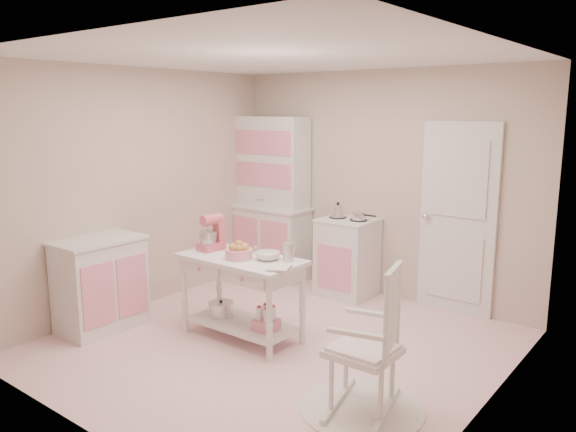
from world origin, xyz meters
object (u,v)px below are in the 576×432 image
object	(u,v)px
hutch	(270,198)
stove	(347,257)
bread_basket	(239,254)
base_cabinet	(100,284)
stand_mixer	(210,233)
rocking_chair	(364,338)
work_table	(242,298)

from	to	relation	value
hutch	stove	world-z (taller)	hutch
stove	bread_basket	bearing A→B (deg)	-93.44
stove	base_cabinet	world-z (taller)	same
hutch	bread_basket	bearing A→B (deg)	-58.40
base_cabinet	stand_mixer	bearing A→B (deg)	39.88
stand_mixer	bread_basket	xyz separation A→B (m)	(0.44, -0.07, -0.12)
hutch	stand_mixer	size ratio (longest dim) A/B	6.12
rocking_chair	hutch	bearing A→B (deg)	126.69
bread_basket	work_table	bearing A→B (deg)	111.80
work_table	stand_mixer	distance (m)	0.71
stand_mixer	stove	bearing A→B (deg)	76.03
base_cabinet	stove	bearing A→B (deg)	59.62
hutch	base_cabinet	xyz separation A→B (m)	(-0.19, -2.42, -0.58)
stove	rocking_chair	bearing A→B (deg)	-55.48
stand_mixer	bread_basket	bearing A→B (deg)	-4.88
rocking_chair	bread_basket	world-z (taller)	rocking_chair
work_table	stove	bearing A→B (deg)	85.78
work_table	bread_basket	distance (m)	0.45
stand_mixer	rocking_chair	bearing A→B (deg)	-8.38
stove	hutch	bearing A→B (deg)	177.61
hutch	bread_basket	distance (m)	2.10
hutch	work_table	distance (m)	2.14
base_cabinet	stand_mixer	distance (m)	1.21
base_cabinet	rocking_chair	xyz separation A→B (m)	(2.83, 0.26, 0.09)
stand_mixer	bread_basket	size ratio (longest dim) A/B	1.36
work_table	bread_basket	xyz separation A→B (m)	(0.02, -0.05, 0.45)
hutch	work_table	size ratio (longest dim) A/B	1.73
stove	stand_mixer	size ratio (longest dim) A/B	2.71
stove	rocking_chair	xyz separation A→B (m)	(1.45, -2.10, 0.09)
rocking_chair	work_table	bearing A→B (deg)	150.77
stove	work_table	bearing A→B (deg)	-94.22
rocking_chair	stand_mixer	xyz separation A→B (m)	(-1.99, 0.44, 0.42)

